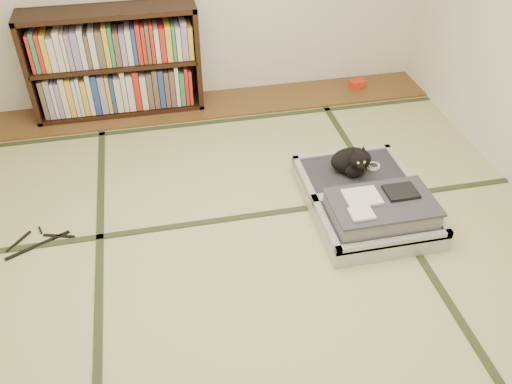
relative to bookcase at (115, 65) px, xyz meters
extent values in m
plane|color=#C6C684|center=(0.81, -2.07, -0.45)|extent=(4.50, 4.50, 0.00)
cube|color=brown|center=(0.81, -0.07, -0.44)|extent=(4.00, 0.50, 0.02)
cube|color=red|center=(2.22, -0.04, -0.40)|extent=(0.17, 0.12, 0.07)
cube|color=#2D381E|center=(-0.19, -2.07, -0.45)|extent=(0.05, 4.50, 0.01)
cube|color=#2D381E|center=(1.81, -2.07, -0.45)|extent=(0.05, 4.50, 0.01)
cube|color=#2D381E|center=(0.81, -1.67, -0.45)|extent=(4.00, 0.05, 0.01)
cube|color=#2D381E|center=(0.81, -0.37, -0.45)|extent=(4.00, 0.05, 0.01)
cube|color=black|center=(-0.70, 0.00, 0.02)|extent=(0.04, 0.33, 0.92)
cube|color=black|center=(0.70, 0.00, 0.02)|extent=(0.04, 0.33, 0.92)
cube|color=black|center=(0.00, 0.00, -0.42)|extent=(1.44, 0.33, 0.04)
cube|color=black|center=(0.00, 0.00, 0.46)|extent=(1.44, 0.33, 0.04)
cube|color=black|center=(0.00, 0.00, 0.02)|extent=(1.38, 0.33, 0.03)
cube|color=black|center=(0.00, 0.16, 0.02)|extent=(1.44, 0.02, 0.92)
cube|color=gray|center=(0.00, -0.02, -0.20)|extent=(1.29, 0.23, 0.39)
cube|color=gray|center=(0.00, -0.02, 0.21)|extent=(1.29, 0.23, 0.35)
cube|color=silver|center=(1.63, -2.02, -0.38)|extent=(0.77, 0.51, 0.13)
cube|color=#2A2A31|center=(1.63, -2.02, -0.35)|extent=(0.69, 0.43, 0.10)
cube|color=silver|center=(1.63, -2.25, -0.31)|extent=(0.77, 0.04, 0.05)
cube|color=silver|center=(1.63, -1.78, -0.31)|extent=(0.77, 0.04, 0.05)
cube|color=silver|center=(1.27, -2.02, -0.31)|extent=(0.04, 0.51, 0.05)
cube|color=silver|center=(2.00, -2.02, -0.31)|extent=(0.04, 0.51, 0.05)
cube|color=silver|center=(1.63, -1.50, -0.38)|extent=(0.77, 0.51, 0.13)
cube|color=#2A2A31|center=(1.63, -1.50, -0.35)|extent=(0.69, 0.43, 0.10)
cube|color=silver|center=(1.63, -1.74, -0.31)|extent=(0.77, 0.04, 0.05)
cube|color=silver|center=(1.63, -1.26, -0.31)|extent=(0.77, 0.04, 0.05)
cube|color=silver|center=(1.27, -1.50, -0.31)|extent=(0.04, 0.51, 0.05)
cube|color=silver|center=(2.00, -1.50, -0.31)|extent=(0.04, 0.51, 0.05)
cylinder|color=black|center=(1.63, -1.76, -0.31)|extent=(0.69, 0.02, 0.02)
cube|color=gray|center=(1.63, -2.02, -0.26)|extent=(0.66, 0.40, 0.13)
cube|color=#3A3A42|center=(1.63, -2.02, -0.18)|extent=(0.68, 0.42, 0.02)
cube|color=silver|center=(1.51, -1.96, -0.16)|extent=(0.23, 0.19, 0.02)
cube|color=black|center=(1.77, -1.96, -0.16)|extent=(0.21, 0.16, 0.02)
cube|color=silver|center=(1.45, -2.12, -0.16)|extent=(0.14, 0.12, 0.02)
cube|color=white|center=(1.40, -2.26, -0.38)|extent=(0.06, 0.01, 0.04)
cube|color=white|center=(1.53, -2.26, -0.39)|extent=(0.05, 0.01, 0.04)
cube|color=orange|center=(1.89, -2.26, -0.38)|extent=(0.05, 0.01, 0.04)
cube|color=#197F33|center=(1.82, -2.26, -0.36)|extent=(0.04, 0.01, 0.03)
ellipsoid|color=black|center=(1.61, -1.49, -0.21)|extent=(0.30, 0.20, 0.19)
ellipsoid|color=black|center=(1.61, -1.58, -0.23)|extent=(0.15, 0.11, 0.11)
ellipsoid|color=black|center=(1.61, -1.61, -0.12)|extent=(0.13, 0.12, 0.12)
sphere|color=black|center=(1.61, -1.66, -0.14)|extent=(0.06, 0.06, 0.06)
cone|color=black|center=(1.57, -1.59, -0.06)|extent=(0.05, 0.05, 0.06)
cone|color=black|center=(1.65, -1.59, -0.06)|extent=(0.05, 0.05, 0.06)
sphere|color=#A5BF33|center=(1.59, -1.66, -0.11)|extent=(0.02, 0.02, 0.02)
sphere|color=#A5BF33|center=(1.63, -1.66, -0.11)|extent=(0.02, 0.02, 0.02)
cylinder|color=black|center=(1.71, -1.40, -0.28)|extent=(0.18, 0.11, 0.03)
torus|color=white|center=(1.79, -1.48, -0.30)|extent=(0.11, 0.11, 0.01)
torus|color=white|center=(1.80, -1.49, -0.28)|extent=(0.09, 0.09, 0.01)
cube|color=black|center=(-0.58, -1.67, -0.44)|extent=(0.39, 0.21, 0.01)
cube|color=black|center=(-0.71, -1.61, -0.44)|extent=(0.14, 0.18, 0.01)
cube|color=black|center=(-0.45, -1.61, -0.44)|extent=(0.21, 0.08, 0.01)
cylinder|color=black|center=(-0.58, -1.52, -0.44)|extent=(0.04, 0.08, 0.01)
camera|label=1|loc=(0.28, -4.46, 2.02)|focal=38.00mm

